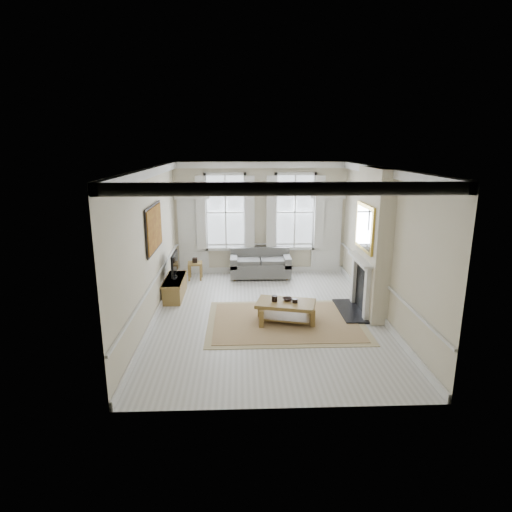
{
  "coord_description": "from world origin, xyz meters",
  "views": [
    {
      "loc": [
        -0.63,
        -9.27,
        3.87
      ],
      "look_at": [
        -0.24,
        0.79,
        1.25
      ],
      "focal_mm": 30.0,
      "sensor_mm": 36.0,
      "label": 1
    }
  ],
  "objects_px": {
    "tv_stand": "(175,288)",
    "coffee_table": "(286,305)",
    "sofa": "(260,265)",
    "side_table": "(195,266)"
  },
  "relations": [
    {
      "from": "coffee_table",
      "to": "side_table",
      "type": "bearing_deg",
      "value": 139.94
    },
    {
      "from": "sofa",
      "to": "side_table",
      "type": "relative_size",
      "value": 3.48
    },
    {
      "from": "sofa",
      "to": "tv_stand",
      "type": "distance_m",
      "value": 2.87
    },
    {
      "from": "sofa",
      "to": "coffee_table",
      "type": "height_order",
      "value": "sofa"
    },
    {
      "from": "coffee_table",
      "to": "tv_stand",
      "type": "xyz_separation_m",
      "value": [
        -2.72,
        1.77,
        -0.15
      ]
    },
    {
      "from": "tv_stand",
      "to": "coffee_table",
      "type": "bearing_deg",
      "value": -33.0
    },
    {
      "from": "side_table",
      "to": "coffee_table",
      "type": "distance_m",
      "value": 4.03
    },
    {
      "from": "coffee_table",
      "to": "tv_stand",
      "type": "bearing_deg",
      "value": 161.45
    },
    {
      "from": "side_table",
      "to": "coffee_table",
      "type": "height_order",
      "value": "side_table"
    },
    {
      "from": "side_table",
      "to": "tv_stand",
      "type": "relative_size",
      "value": 0.36
    }
  ]
}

